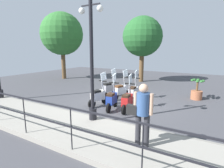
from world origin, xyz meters
TOP-DOWN VIEW (x-y plane):
  - ground_plane at (0.00, 0.00)m, footprint 28.00×28.00m
  - promenade_walkway at (-3.15, 0.00)m, footprint 2.20×20.00m
  - fence_railing at (-4.20, -0.00)m, footprint 0.04×16.03m
  - lamp_post_near at (-2.40, -0.21)m, footprint 0.26×0.90m
  - pedestrian_with_bag at (-3.19, -2.28)m, footprint 0.32×0.65m
  - tree_large at (4.41, 7.91)m, footprint 3.66×3.66m
  - tree_distant at (6.40, 1.29)m, footprint 3.12×3.12m
  - potted_palm at (2.77, -3.11)m, footprint 1.06×0.66m
  - scooter_near_0 at (-0.69, -0.75)m, footprint 1.23×0.44m
  - scooter_near_1 at (-0.83, -0.08)m, footprint 1.23×0.47m
  - scooter_near_2 at (-0.69, 0.70)m, footprint 1.22×0.51m
  - scooter_far_0 at (0.87, -0.37)m, footprint 1.23×0.44m
  - scooter_far_1 at (0.84, 0.33)m, footprint 1.20×0.54m
  - scooter_far_2 at (1.03, 1.14)m, footprint 1.20×0.55m

SIDE VIEW (x-z plane):
  - ground_plane at x=0.00m, z-range 0.00..0.00m
  - promenade_walkway at x=-3.15m, z-range 0.00..0.15m
  - potted_palm at x=2.77m, z-range -0.08..0.97m
  - scooter_near_0 at x=-0.69m, z-range -0.29..1.25m
  - scooter_near_1 at x=-0.83m, z-range -0.29..1.25m
  - scooter_near_2 at x=-0.69m, z-range -0.29..1.25m
  - scooter_far_0 at x=0.87m, z-range -0.29..1.25m
  - scooter_far_1 at x=0.84m, z-range -0.29..1.25m
  - scooter_far_2 at x=1.03m, z-range -0.29..1.25m
  - fence_railing at x=-4.20m, z-range 0.38..1.44m
  - pedestrian_with_bag at x=-3.19m, z-range 0.28..1.87m
  - lamp_post_near at x=-2.40m, z-range -0.09..4.03m
  - tree_distant at x=6.40m, z-range 0.99..6.13m
  - tree_large at x=4.41m, z-range 1.03..6.79m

